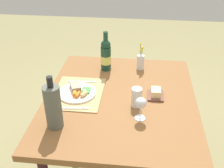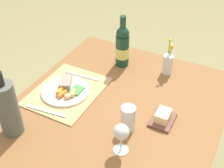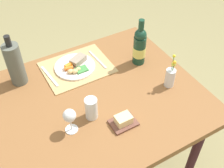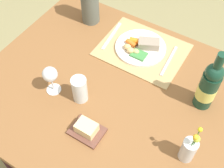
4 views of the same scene
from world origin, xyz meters
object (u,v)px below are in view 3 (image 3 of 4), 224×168
wine_glass (70,116)px  knife (50,76)px  butter_dish (123,121)px  wine_bottle (140,46)px  dinner_plate (75,66)px  water_tumbler (91,109)px  fork (98,59)px  cooler_bottle (15,64)px  flower_vase (170,77)px  dining_table (97,107)px

wine_glass → knife: bearing=-95.8°
butter_dish → knife: bearing=-68.7°
butter_dish → wine_bottle: bearing=-132.3°
dinner_plate → wine_bottle: bearing=159.1°
water_tumbler → wine_glass: 0.14m
fork → butter_dish: bearing=72.8°
cooler_bottle → flower_vase: bearing=148.3°
dinner_plate → cooler_bottle: (0.33, -0.05, 0.11)m
dining_table → flower_vase: flower_vase is taller
dining_table → fork: bearing=-118.6°
water_tumbler → flower_vase: (-0.48, 0.01, 0.01)m
dining_table → wine_bottle: 0.44m
dinner_plate → butter_dish: bearing=93.5°
dinner_plate → wine_bottle: wine_bottle is taller
fork → flower_vase: 0.47m
dinner_plate → water_tumbler: size_ratio=2.01×
wine_bottle → dinner_plate: bearing=-20.9°
butter_dish → water_tumbler: bearing=-46.4°
dinner_plate → butter_dish: size_ratio=1.89×
fork → water_tumbler: (0.23, 0.38, 0.04)m
dinner_plate → water_tumbler: bearing=77.7°
water_tumbler → wine_glass: (0.12, 0.03, 0.05)m
fork → water_tumbler: 0.45m
dinner_plate → flower_vase: bearing=135.3°
dining_table → cooler_bottle: bearing=-45.8°
dining_table → water_tumbler: size_ratio=9.32×
wine_bottle → butter_dish: 0.50m
dining_table → knife: size_ratio=5.48×
flower_vase → butter_dish: flower_vase is taller
wine_bottle → wine_glass: 0.63m
dining_table → wine_glass: 0.31m
wine_bottle → wine_glass: (0.57, 0.27, -0.02)m
fork → cooler_bottle: cooler_bottle is taller
fork → wine_bottle: wine_bottle is taller
wine_bottle → water_tumbler: wine_bottle is taller
dining_table → wine_glass: wine_glass is taller
fork → butter_dish: butter_dish is taller
dinner_plate → flower_vase: size_ratio=1.16×
dinner_plate → wine_glass: size_ratio=1.75×
dining_table → fork: (-0.15, -0.28, 0.09)m
wine_bottle → fork: bearing=-32.7°
dining_table → water_tumbler: 0.19m
knife → butter_dish: bearing=105.3°
wine_bottle → butter_dish: (0.33, 0.37, -0.10)m
flower_vase → knife: bearing=-35.0°
fork → water_tumbler: bearing=54.7°
flower_vase → butter_dish: 0.39m
knife → dining_table: bearing=114.2°
fork → dinner_plate: bearing=-4.3°
wine_bottle → cooler_bottle: 0.72m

